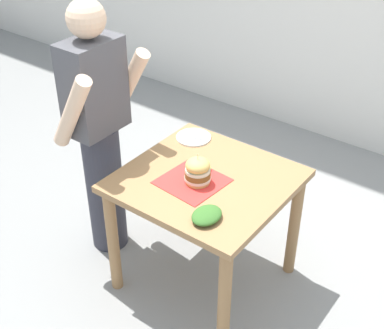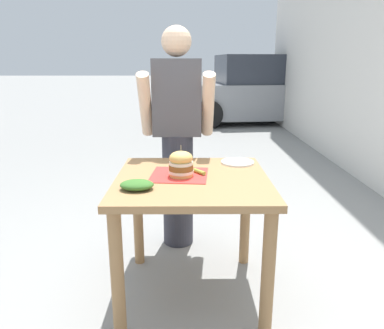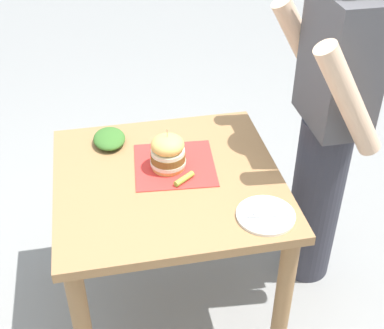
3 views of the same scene
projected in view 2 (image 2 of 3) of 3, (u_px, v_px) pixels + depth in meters
ground_plane at (192, 294)px, 2.40m from camera, size 80.00×80.00×0.00m
patio_table at (192, 200)px, 2.23m from camera, size 0.89×0.92×0.78m
serving_paper at (179, 175)px, 2.23m from camera, size 0.36×0.36×0.00m
sandwich at (181, 164)px, 2.18m from camera, size 0.15×0.15×0.19m
pickle_spear at (199, 172)px, 2.25m from camera, size 0.08×0.09×0.02m
side_plate_with_forks at (238, 162)px, 2.50m from camera, size 0.22×0.22×0.02m
side_salad at (137, 185)px, 1.98m from camera, size 0.18×0.14×0.05m
diner_across_table at (177, 136)px, 2.86m from camera, size 0.55×0.35×1.69m
parked_car_near_curb at (258, 92)px, 9.09m from camera, size 4.36×2.18×1.60m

